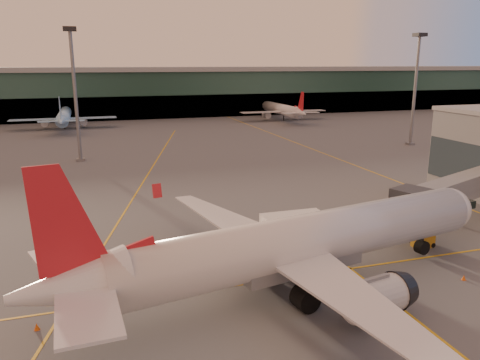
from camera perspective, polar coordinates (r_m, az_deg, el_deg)
name	(u,v)px	position (r m, az deg, el deg)	size (l,w,h in m)	color
ground	(329,301)	(40.34, 10.74, -14.33)	(600.00, 600.00, 0.00)	#4C4F54
taxi_markings	(160,181)	(78.46, -9.72, -0.14)	(100.12, 173.00, 0.01)	gold
terminal	(140,92)	(173.92, -12.12, 10.41)	(400.00, 20.00, 17.60)	#19382D
mast_west_near	(74,85)	(97.06, -19.53, 10.85)	(2.40, 2.40, 25.60)	slate
mast_east_near	(416,81)	(117.97, 20.64, 11.19)	(2.40, 2.40, 25.60)	slate
main_airplane	(296,245)	(39.70, 6.86, -7.89)	(43.03, 39.07, 13.06)	silver
jet_bridge	(467,188)	(62.55, 25.94, -0.86)	(24.53, 12.14, 6.28)	slate
catering_truck	(294,234)	(46.43, 6.57, -6.60)	(6.13, 2.80, 4.75)	maroon
gpu_cart	(423,241)	(53.72, 21.41, -6.96)	(2.26, 1.37, 1.29)	#BF7E17
cone_tail	(37,327)	(38.87, -23.53, -16.07)	(0.42, 0.42, 0.53)	#DA530B
cone_wing_left	(237,225)	(56.05, -0.41, -5.48)	(0.41, 0.41, 0.53)	#DA530B
cone_fwd	(464,278)	(47.55, 25.62, -10.67)	(0.38, 0.38, 0.48)	#DA530B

